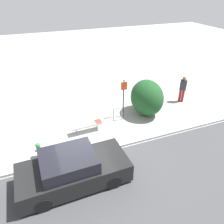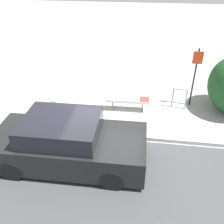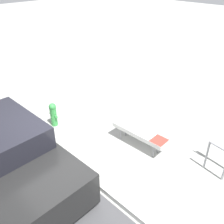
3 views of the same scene
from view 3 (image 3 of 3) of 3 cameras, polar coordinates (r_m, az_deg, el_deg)
ground_plane at (r=6.46m, az=-8.27°, el=-12.16°), size 60.00×60.00×0.00m
curb at (r=6.42m, az=-8.31°, el=-11.74°), size 60.00×0.20×0.13m
bench at (r=6.80m, az=6.31°, el=-4.74°), size 1.63×0.45×0.51m
bike_rack at (r=6.36m, az=22.82°, el=-9.55°), size 0.55×0.13×0.83m
fire_hydrant at (r=7.86m, az=-13.26°, el=-0.39°), size 0.36×0.22×0.77m
parked_car_near at (r=6.20m, az=-23.46°, el=-9.12°), size 4.27×1.96×1.42m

